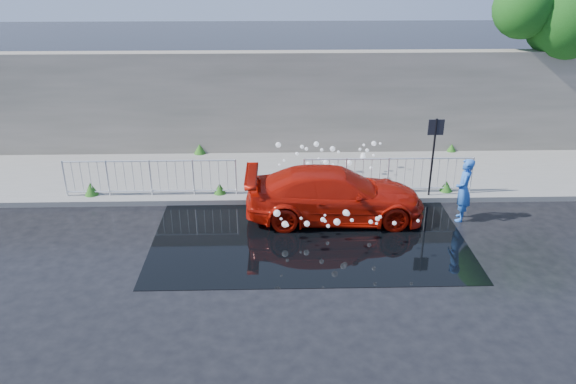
% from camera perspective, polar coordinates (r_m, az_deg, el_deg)
% --- Properties ---
extents(ground, '(90.00, 90.00, 0.00)m').
position_cam_1_polar(ground, '(13.85, 0.23, -6.37)').
color(ground, black).
rests_on(ground, ground).
extents(pavement, '(30.00, 4.00, 0.15)m').
position_cam_1_polar(pavement, '(18.30, -0.25, 1.77)').
color(pavement, slate).
rests_on(pavement, ground).
extents(curb, '(30.00, 0.25, 0.16)m').
position_cam_1_polar(curb, '(16.47, -0.09, -0.85)').
color(curb, slate).
rests_on(curb, ground).
extents(retaining_wall, '(30.00, 0.60, 3.50)m').
position_cam_1_polar(retaining_wall, '(19.81, -0.40, 9.08)').
color(retaining_wall, '#676456').
rests_on(retaining_wall, pavement).
extents(puddle, '(8.00, 5.00, 0.01)m').
position_cam_1_polar(puddle, '(14.73, 2.06, -4.36)').
color(puddle, black).
rests_on(puddle, ground).
extents(sign_post, '(0.45, 0.06, 2.50)m').
position_cam_1_polar(sign_post, '(16.58, 14.62, 4.65)').
color(sign_post, black).
rests_on(sign_post, ground).
extents(tree, '(5.01, 2.67, 6.19)m').
position_cam_1_polar(tree, '(21.83, 26.41, 15.82)').
color(tree, '#332114').
rests_on(tree, ground).
extents(railing_left, '(5.05, 0.05, 1.10)m').
position_cam_1_polar(railing_left, '(16.92, -13.80, 1.54)').
color(railing_left, silver).
rests_on(railing_left, pavement).
extents(railing_right, '(5.05, 0.05, 1.10)m').
position_cam_1_polar(railing_right, '(16.86, 10.13, 1.80)').
color(railing_right, silver).
rests_on(railing_right, pavement).
extents(weeds, '(12.17, 3.93, 0.44)m').
position_cam_1_polar(weeds, '(17.64, -1.45, 1.78)').
color(weeds, '#155016').
rests_on(weeds, pavement).
extents(water_spray, '(3.51, 5.77, 1.03)m').
position_cam_1_polar(water_spray, '(16.40, 4.49, 1.72)').
color(water_spray, white).
rests_on(water_spray, ground).
extents(red_car, '(4.88, 2.02, 1.41)m').
position_cam_1_polar(red_car, '(15.38, 4.77, -0.24)').
color(red_car, '#A51106').
rests_on(red_car, ground).
extents(person, '(0.62, 0.75, 1.77)m').
position_cam_1_polar(person, '(15.89, 17.41, 0.21)').
color(person, blue).
rests_on(person, ground).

